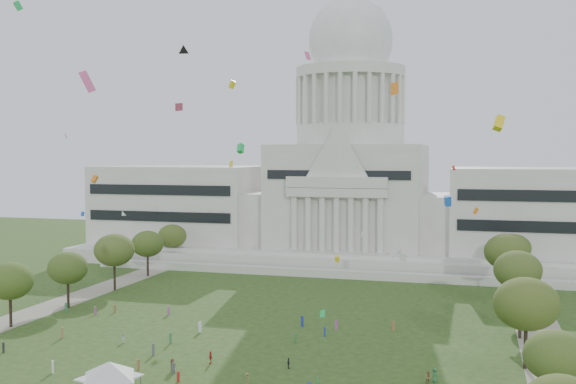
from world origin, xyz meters
TOP-DOWN VIEW (x-y plane):
  - ground at (0.00, 0.00)m, footprint 400.00×400.00m
  - capitol at (0.00, 113.59)m, footprint 160.00×64.50m
  - path_left at (-48.00, 30.00)m, footprint 8.00×160.00m
  - path_right at (48.00, 30.00)m, footprint 8.00×160.00m
  - row_tree_r_1 at (46.22, -1.75)m, footprint 7.58×7.58m
  - row_tree_l_2 at (-45.04, 17.30)m, footprint 8.42×8.42m
  - row_tree_r_2 at (44.17, 17.44)m, footprint 9.55×9.55m
  - row_tree_l_3 at (-44.09, 33.92)m, footprint 8.12×8.12m
  - row_tree_r_3 at (44.40, 34.48)m, footprint 7.01×7.01m
  - row_tree_l_4 at (-44.08, 52.42)m, footprint 9.29×9.29m
  - row_tree_r_4 at (44.76, 50.04)m, footprint 9.19×9.19m
  - row_tree_l_5 at (-45.22, 71.01)m, footprint 8.33×8.33m
  - row_tree_r_5 at (43.49, 70.19)m, footprint 9.82×9.82m
  - row_tree_l_6 at (-46.87, 89.14)m, footprint 8.19×8.19m
  - row_tree_r_6 at (45.96, 88.13)m, footprint 8.42×8.42m
  - event_tent at (-8.63, -9.94)m, footprint 10.89×10.89m
  - person_0 at (31.66, 7.77)m, footprint 1.16×1.09m
  - person_2 at (30.89, 6.76)m, footprint 1.01×0.77m
  - person_3 at (6.75, 0.12)m, footprint 1.00×1.09m
  - person_4 at (-1.47, 6.98)m, footprint 1.06×1.28m
  - person_5 at (-5.38, 1.97)m, footprint 1.80×1.75m
  - person_8 at (-19.91, 13.56)m, footprint 0.83×0.70m
  - person_10 at (10.49, 8.02)m, footprint 0.83×1.05m
  - distant_crowd at (-14.23, 16.16)m, footprint 65.42×37.44m
  - kite_swarm at (3.22, 8.84)m, footprint 79.10×95.96m

SIDE VIEW (x-z plane):
  - ground at x=0.00m, z-range 0.00..0.00m
  - path_left at x=-48.00m, z-range 0.00..0.04m
  - path_right at x=48.00m, z-range 0.00..0.04m
  - person_8 at x=-19.91m, z-range 0.00..1.46m
  - person_3 at x=6.75m, z-range 0.00..1.53m
  - person_10 at x=10.49m, z-range 0.00..1.58m
  - distant_crowd at x=-14.23m, z-range -0.10..1.84m
  - person_2 at x=30.89m, z-range 0.00..1.85m
  - person_4 at x=-1.47m, z-range 0.00..1.92m
  - person_5 at x=-5.38m, z-range 0.00..1.94m
  - person_0 at x=31.66m, z-range 0.00..2.00m
  - event_tent at x=-8.63m, z-range 1.36..6.28m
  - row_tree_r_3 at x=44.40m, z-range 2.09..12.07m
  - row_tree_r_1 at x=46.22m, z-range 2.27..13.04m
  - row_tree_l_3 at x=-44.09m, z-range 2.43..13.98m
  - row_tree_l_6 at x=-46.87m, z-range 2.45..14.09m
  - row_tree_l_5 at x=-45.22m, z-range 2.49..14.34m
  - row_tree_r_6 at x=45.96m, z-range 2.52..14.49m
  - row_tree_l_2 at x=-45.04m, z-range 2.52..14.49m
  - row_tree_r_4 at x=44.76m, z-range 2.76..15.82m
  - row_tree_l_4 at x=-44.08m, z-range 2.79..16.00m
  - row_tree_r_2 at x=44.17m, z-range 2.87..16.45m
  - row_tree_r_5 at x=43.49m, z-range 2.95..16.91m
  - capitol at x=0.00m, z-range -23.35..67.95m
  - kite_swarm at x=3.22m, z-range -3.48..59.31m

